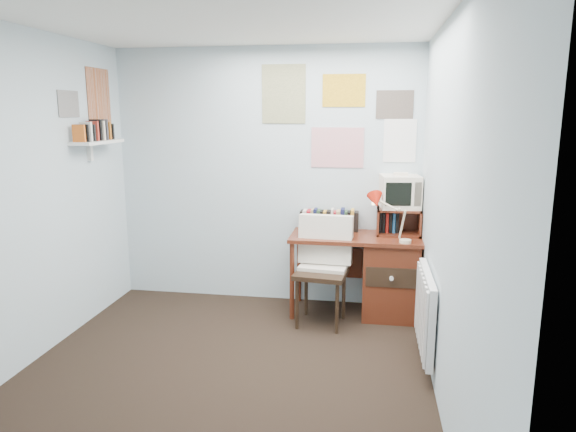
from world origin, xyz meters
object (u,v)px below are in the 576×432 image
tv_riser (398,221)px  wall_shelf (97,142)px  desk_chair (321,274)px  desk_lamp (406,222)px  crt_tv (400,190)px  desk (384,273)px  radiator (426,311)px

tv_riser → wall_shelf: wall_shelf is taller
desk_chair → wall_shelf: wall_shelf is taller
desk_lamp → crt_tv: crt_tv is taller
desk_chair → desk_lamp: size_ratio=2.50×
desk → desk_lamp: bearing=-50.9°
desk → crt_tv: bearing=46.9°
desk → wall_shelf: wall_shelf is taller
radiator → desk_lamp: bearing=99.5°
desk_lamp → tv_riser: bearing=113.6°
desk → desk_chair: desk_chair is taller
desk → tv_riser: tv_riser is taller
crt_tv → wall_shelf: bearing=-176.4°
desk_chair → radiator: 1.05m
desk → desk_chair: size_ratio=1.27×
tv_riser → crt_tv: (0.00, 0.02, 0.29)m
tv_riser → radiator: (0.17, -1.04, -0.47)m
desk_lamp → radiator: (0.12, -0.72, -0.53)m
tv_riser → radiator: tv_riser is taller
desk → tv_riser: 0.51m
crt_tv → radiator: crt_tv is taller
tv_riser → crt_tv: bearing=80.1°
desk_lamp → radiator: 0.90m
crt_tv → wall_shelf: size_ratio=0.56×
wall_shelf → desk: bearing=8.4°
radiator → wall_shelf: bearing=169.1°
desk_lamp → crt_tv: size_ratio=1.08×
desk → wall_shelf: 2.87m
desk_lamp → crt_tv: bearing=112.5°
desk_lamp → radiator: bearing=-65.6°
desk_chair → crt_tv: bearing=39.5°
desk_chair → crt_tv: crt_tv is taller
desk → tv_riser: (0.12, 0.11, 0.48)m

